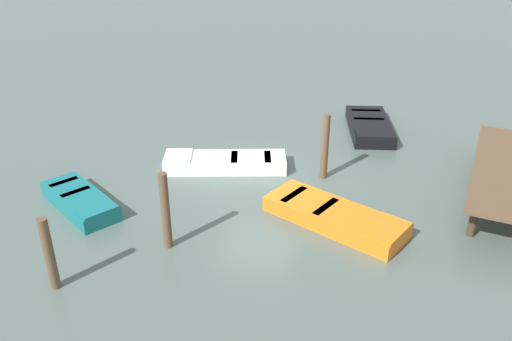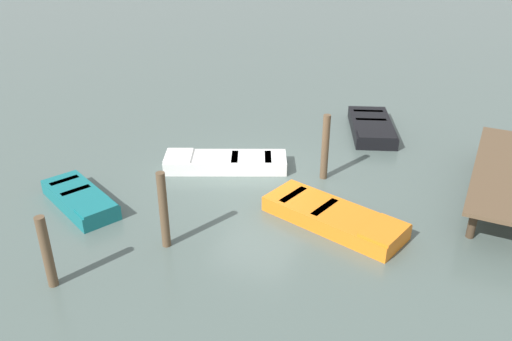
% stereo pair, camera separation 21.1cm
% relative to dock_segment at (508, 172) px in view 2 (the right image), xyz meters
% --- Properties ---
extents(ground_plane, '(80.00, 80.00, 0.00)m').
position_rel_dock_segment_xyz_m(ground_plane, '(1.64, -6.66, -0.84)').
color(ground_plane, '#4C5B56').
extents(dock_segment, '(5.83, 2.02, 0.95)m').
position_rel_dock_segment_xyz_m(dock_segment, '(0.00, 0.00, 0.00)').
color(dock_segment, brown).
rests_on(dock_segment, ground_plane).
extents(rowboat_white, '(2.45, 3.83, 0.46)m').
position_rel_dock_segment_xyz_m(rowboat_white, '(1.24, -7.87, -0.63)').
color(rowboat_white, silver).
rests_on(rowboat_white, ground_plane).
extents(rowboat_orange, '(2.32, 3.85, 0.46)m').
position_rel_dock_segment_xyz_m(rowboat_orange, '(3.02, -3.93, -0.63)').
color(rowboat_orange, orange).
rests_on(rowboat_orange, ground_plane).
extents(rowboat_teal, '(2.13, 2.89, 0.46)m').
position_rel_dock_segment_xyz_m(rowboat_teal, '(4.79, -10.45, -0.63)').
color(rowboat_teal, '#14666B').
rests_on(rowboat_teal, ground_plane).
extents(rowboat_black, '(3.43, 2.32, 0.46)m').
position_rel_dock_segment_xyz_m(rowboat_black, '(-3.33, -4.31, -0.63)').
color(rowboat_black, black).
rests_on(rowboat_black, ground_plane).
extents(mooring_piling_near_right, '(0.21, 0.21, 1.99)m').
position_rel_dock_segment_xyz_m(mooring_piling_near_right, '(0.67, -4.90, 0.15)').
color(mooring_piling_near_right, brown).
rests_on(mooring_piling_near_right, ground_plane).
extents(mooring_piling_mid_right, '(0.21, 0.21, 1.95)m').
position_rel_dock_segment_xyz_m(mooring_piling_mid_right, '(5.45, -7.37, 0.13)').
color(mooring_piling_mid_right, brown).
rests_on(mooring_piling_mid_right, ground_plane).
extents(mooring_piling_mid_left, '(0.21, 0.21, 1.70)m').
position_rel_dock_segment_xyz_m(mooring_piling_mid_left, '(7.65, -8.83, 0.01)').
color(mooring_piling_mid_left, brown).
rests_on(mooring_piling_mid_left, ground_plane).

